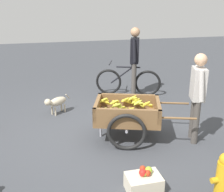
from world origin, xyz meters
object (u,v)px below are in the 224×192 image
object	(u,v)px
cyclist_person	(135,55)
fruit_cart	(127,114)
bicycle	(128,82)
apple_crate	(144,182)
vendor_person	(198,91)
fire_hydrant	(223,179)
dog	(56,102)

from	to	relation	value
cyclist_person	fruit_cart	bearing A→B (deg)	68.65
bicycle	apple_crate	bearing A→B (deg)	75.69
vendor_person	fire_hydrant	xyz separation A→B (m)	(0.49, 1.51, -0.57)
vendor_person	apple_crate	size ratio (longest dim) A/B	3.47
vendor_person	fire_hydrant	distance (m)	1.69
vendor_person	fire_hydrant	size ratio (longest dim) A/B	2.28
dog	apple_crate	bearing A→B (deg)	107.59
cyclist_person	fire_hydrant	bearing A→B (deg)	86.37
dog	apple_crate	world-z (taller)	dog
fruit_cart	vendor_person	size ratio (longest dim) A/B	1.18
vendor_person	apple_crate	distance (m)	1.87
bicycle	apple_crate	xyz separation A→B (m)	(0.94, 3.70, -0.23)
bicycle	fire_hydrant	xyz separation A→B (m)	(0.12, 4.13, -0.02)
apple_crate	cyclist_person	bearing A→B (deg)	-106.59
vendor_person	bicycle	xyz separation A→B (m)	(0.37, -2.62, -0.55)
dog	vendor_person	bearing A→B (deg)	141.19
vendor_person	dog	size ratio (longest dim) A/B	2.74
cyclist_person	bicycle	bearing A→B (deg)	-21.62
fruit_cart	dog	bearing A→B (deg)	-51.16
fruit_cart	apple_crate	distance (m)	1.50
fire_hydrant	apple_crate	size ratio (longest dim) A/B	1.52
vendor_person	dog	bearing A→B (deg)	-38.81
cyclist_person	apple_crate	bearing A→B (deg)	73.41
vendor_person	apple_crate	xyz separation A→B (m)	(1.31, 1.08, -0.78)
fruit_cart	apple_crate	world-z (taller)	fruit_cart
dog	apple_crate	xyz separation A→B (m)	(-0.91, 2.87, -0.14)
dog	fire_hydrant	world-z (taller)	fire_hydrant
cyclist_person	dog	xyz separation A→B (m)	(1.99, 0.78, -0.76)
dog	bicycle	bearing A→B (deg)	-155.80
fruit_cart	cyclist_person	xyz separation A→B (m)	(-0.86, -2.19, 0.59)
bicycle	fruit_cart	bearing A→B (deg)	72.34
fruit_cart	vendor_person	world-z (taller)	vendor_person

